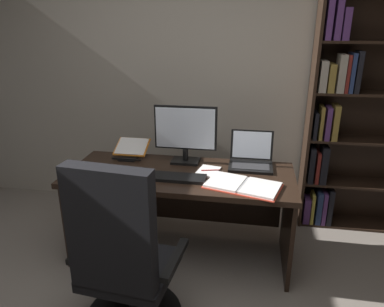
% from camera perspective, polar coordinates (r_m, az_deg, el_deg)
% --- Properties ---
extents(wall_back, '(5.41, 0.12, 2.53)m').
position_cam_1_polar(wall_back, '(3.44, 1.17, 11.56)').
color(wall_back, '#A89E8E').
rests_on(wall_back, ground).
extents(desk, '(1.70, 0.70, 0.72)m').
position_cam_1_polar(desk, '(2.84, -1.46, -6.05)').
color(desk, black).
rests_on(desk, ground).
extents(bookshelf, '(0.94, 0.27, 2.05)m').
position_cam_1_polar(bookshelf, '(3.36, 23.99, 5.12)').
color(bookshelf, black).
rests_on(bookshelf, ground).
extents(office_chair, '(0.64, 0.60, 1.12)m').
position_cam_1_polar(office_chair, '(2.17, -10.87, -17.19)').
color(office_chair, black).
rests_on(office_chair, ground).
extents(monitor, '(0.50, 0.16, 0.46)m').
position_cam_1_polar(monitor, '(2.82, -1.02, 3.11)').
color(monitor, black).
rests_on(monitor, desk).
extents(laptop, '(0.33, 0.30, 0.26)m').
position_cam_1_polar(laptop, '(2.84, 9.36, -0.90)').
color(laptop, black).
rests_on(laptop, desk).
extents(keyboard, '(0.42, 0.15, 0.02)m').
position_cam_1_polar(keyboard, '(2.58, -2.42, -3.85)').
color(keyboard, black).
rests_on(keyboard, desk).
extents(computer_mouse, '(0.06, 0.10, 0.04)m').
position_cam_1_polar(computer_mouse, '(2.65, -8.78, -3.20)').
color(computer_mouse, black).
rests_on(computer_mouse, desk).
extents(reading_stand_with_book, '(0.27, 0.27, 0.13)m').
position_cam_1_polar(reading_stand_with_book, '(3.05, -9.65, 0.74)').
color(reading_stand_with_book, black).
rests_on(reading_stand_with_book, desk).
extents(open_binder, '(0.56, 0.41, 0.02)m').
position_cam_1_polar(open_binder, '(2.49, 8.09, -5.02)').
color(open_binder, '#DB422D').
rests_on(open_binder, desk).
extents(notepad, '(0.19, 0.24, 0.01)m').
position_cam_1_polar(notepad, '(2.71, 2.55, -2.80)').
color(notepad, white).
rests_on(notepad, desk).
extents(pen, '(0.14, 0.04, 0.01)m').
position_cam_1_polar(pen, '(2.70, 2.98, -2.66)').
color(pen, maroon).
rests_on(pen, notepad).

